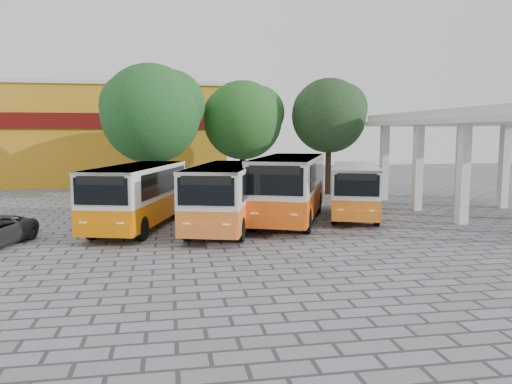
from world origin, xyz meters
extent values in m
plane|color=slate|center=(0.00, 0.00, 0.00)|extent=(90.00, 90.00, 0.00)
cube|color=silver|center=(7.85, 10.50, 2.50)|extent=(0.45, 0.45, 5.00)
cube|color=silver|center=(13.15, 10.50, 2.50)|extent=(0.45, 0.45, 5.00)
cube|color=silver|center=(10.50, 4.00, 5.20)|extent=(6.60, 15.60, 0.40)
cube|color=silver|center=(10.50, 4.00, 4.85)|extent=(6.80, 15.80, 0.30)
cube|color=#C78718|center=(-11.00, 26.00, 4.00)|extent=(20.00, 10.00, 8.00)
cube|color=#590C0A|center=(-11.00, 20.90, 5.20)|extent=(20.00, 0.20, 1.20)
cube|color=silver|center=(-11.00, 26.00, 8.15)|extent=(20.40, 10.40, 0.30)
cube|color=orange|center=(-7.08, 3.41, 0.88)|extent=(4.43, 8.09, 1.02)
cube|color=silver|center=(-7.08, 3.41, 2.10)|extent=(4.43, 8.09, 1.42)
cube|color=silver|center=(-7.08, 3.41, 2.75)|extent=(4.48, 8.11, 0.12)
cube|color=black|center=(-8.26, 3.41, 2.11)|extent=(1.87, 6.15, 1.02)
cube|color=black|center=(-5.90, 3.41, 2.11)|extent=(1.87, 6.15, 1.02)
cube|color=black|center=(-7.08, -0.49, 2.11)|extent=(2.01, 0.64, 1.02)
cube|color=black|center=(-7.08, -0.49, 2.52)|extent=(1.78, 0.58, 0.33)
cylinder|color=black|center=(-8.13, 0.89, 0.48)|extent=(0.27, 0.97, 0.97)
cylinder|color=black|center=(-6.03, 0.89, 0.48)|extent=(0.27, 0.97, 0.97)
cylinder|color=black|center=(-8.13, 5.93, 0.48)|extent=(0.27, 0.97, 0.97)
cylinder|color=black|center=(-6.03, 5.93, 0.48)|extent=(0.27, 0.97, 0.97)
cube|color=orange|center=(-3.26, 2.48, 0.89)|extent=(4.49, 8.19, 1.03)
cube|color=silver|center=(-3.26, 2.48, 2.12)|extent=(4.49, 8.19, 1.44)
cube|color=silver|center=(-3.26, 2.48, 2.79)|extent=(4.54, 8.21, 0.12)
cube|color=black|center=(-4.46, 2.48, 2.14)|extent=(1.89, 6.22, 1.03)
cube|color=black|center=(-2.06, 2.48, 2.14)|extent=(1.89, 6.22, 1.03)
cube|color=black|center=(-3.26, -1.46, 2.14)|extent=(2.04, 0.65, 1.03)
cube|color=black|center=(-3.26, -1.46, 2.55)|extent=(1.80, 0.59, 0.33)
cylinder|color=black|center=(-4.32, -0.07, 0.49)|extent=(0.27, 0.98, 0.98)
cylinder|color=black|center=(-2.20, -0.07, 0.49)|extent=(0.27, 0.98, 0.98)
cylinder|color=black|center=(-4.32, 5.03, 0.49)|extent=(0.27, 0.98, 0.98)
cylinder|color=black|center=(-2.20, 5.03, 0.49)|extent=(0.27, 0.98, 0.98)
cube|color=#E7580E|center=(0.03, 3.95, 0.97)|extent=(5.60, 8.96, 1.13)
cube|color=silver|center=(0.03, 3.95, 2.33)|extent=(5.60, 8.96, 1.58)
cube|color=silver|center=(0.03, 3.95, 3.06)|extent=(5.65, 8.98, 0.13)
cube|color=black|center=(-1.28, 3.95, 2.35)|extent=(2.69, 6.62, 1.13)
cube|color=black|center=(1.34, 3.95, 2.35)|extent=(2.69, 6.62, 1.13)
cube|color=black|center=(0.03, -0.38, 2.35)|extent=(2.17, 0.91, 1.13)
cube|color=black|center=(0.03, -0.38, 2.80)|extent=(1.92, 0.82, 0.37)
cylinder|color=black|center=(-1.13, 1.15, 0.54)|extent=(0.30, 1.08, 1.08)
cylinder|color=black|center=(1.19, 1.15, 0.54)|extent=(0.30, 1.08, 1.08)
cylinder|color=black|center=(-1.13, 6.75, 0.54)|extent=(0.30, 1.08, 1.08)
cylinder|color=black|center=(1.19, 6.75, 0.54)|extent=(0.30, 1.08, 1.08)
cube|color=orange|center=(3.67, 4.70, 0.82)|extent=(4.56, 7.55, 0.95)
cube|color=silver|center=(3.67, 4.70, 1.96)|extent=(4.56, 7.55, 1.33)
cube|color=silver|center=(3.67, 4.70, 2.57)|extent=(4.60, 7.57, 0.11)
cube|color=black|center=(2.56, 4.70, 1.98)|extent=(2.12, 5.62, 0.95)
cube|color=black|center=(4.78, 4.70, 1.98)|extent=(2.12, 5.62, 0.95)
cube|color=black|center=(3.67, 1.06, 1.98)|extent=(1.84, 0.72, 0.95)
cube|color=black|center=(3.67, 1.06, 2.36)|extent=(1.64, 0.65, 0.31)
cylinder|color=black|center=(2.69, 2.34, 0.45)|extent=(0.25, 0.91, 0.91)
cylinder|color=black|center=(4.65, 2.34, 0.45)|extent=(0.25, 0.91, 0.91)
cylinder|color=black|center=(2.69, 7.06, 0.45)|extent=(0.25, 0.91, 0.91)
cylinder|color=black|center=(4.65, 7.06, 0.45)|extent=(0.25, 0.91, 0.91)
cylinder|color=#392617|center=(-6.71, 12.84, 2.01)|extent=(0.44, 0.44, 4.01)
sphere|color=#18501B|center=(-6.71, 12.84, 5.46)|extent=(6.21, 6.21, 6.21)
sphere|color=#18501B|center=(-5.47, 13.14, 6.08)|extent=(4.35, 4.35, 4.35)
sphere|color=#18501B|center=(-7.80, 12.64, 5.92)|extent=(4.04, 4.04, 4.04)
cylinder|color=#2E220F|center=(-0.59, 14.90, 1.86)|extent=(0.44, 0.44, 3.71)
sphere|color=#1D5218|center=(-0.59, 14.90, 5.14)|extent=(5.40, 5.40, 5.40)
sphere|color=#1D5218|center=(0.49, 15.20, 5.68)|extent=(3.78, 3.78, 3.78)
sphere|color=#1D5218|center=(-1.54, 14.70, 5.55)|extent=(3.51, 3.51, 3.51)
cylinder|color=#3C2717|center=(5.33, 14.12, 1.93)|extent=(0.40, 0.40, 3.85)
sphere|color=#173514|center=(5.33, 14.12, 5.47)|extent=(5.14, 5.14, 5.14)
sphere|color=#173514|center=(6.36, 14.42, 5.98)|extent=(3.60, 3.60, 3.60)
sphere|color=#173514|center=(4.43, 13.92, 5.85)|extent=(3.34, 3.34, 3.34)
camera|label=1|loc=(-5.73, -19.29, 4.24)|focal=35.00mm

